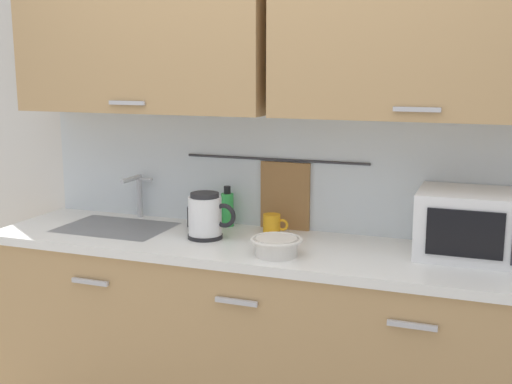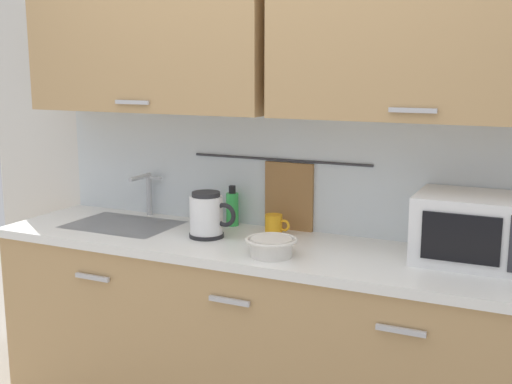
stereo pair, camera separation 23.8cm
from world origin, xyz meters
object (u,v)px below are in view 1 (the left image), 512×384
Objects in this scene: mug_near_sink at (196,217)px; mug_by_kettle at (272,224)px; mixing_bowl at (276,245)px; electric_kettle at (206,216)px; dish_soap_bottle at (227,209)px; microwave at (476,225)px.

mug_near_sink is 0.40m from mug_by_kettle.
mixing_bowl is (0.52, -0.33, -0.00)m from mug_near_sink.
electric_kettle reaches higher than mug_near_sink.
mug_near_sink is at bearing 127.13° from electric_kettle.
electric_kettle is 1.06× the size of mixing_bowl.
mixing_bowl is at bearing -21.37° from electric_kettle.
electric_kettle is 1.16× the size of dish_soap_bottle.
mug_by_kettle is (0.26, 0.17, -0.05)m from electric_kettle.
dish_soap_bottle is at bearing 163.19° from mug_by_kettle.
electric_kettle is at bearing -174.11° from microwave.
dish_soap_bottle is 1.63× the size of mug_by_kettle.
electric_kettle is at bearing -147.24° from mug_by_kettle.
mixing_bowl is at bearing -68.19° from mug_by_kettle.
electric_kettle is at bearing -52.87° from mug_near_sink.
microwave is 0.89m from mug_by_kettle.
microwave is 3.83× the size of mug_near_sink.
dish_soap_bottle is at bearing 24.16° from mug_near_sink.
electric_kettle is 1.89× the size of mug_near_sink.
mug_near_sink reaches higher than mixing_bowl.
mug_by_kettle is (0.39, -0.02, 0.00)m from mug_near_sink.
electric_kettle is 0.24m from dish_soap_bottle.
mug_by_kettle is at bearing 176.90° from microwave.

